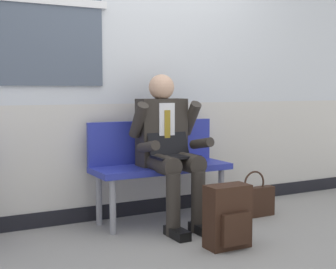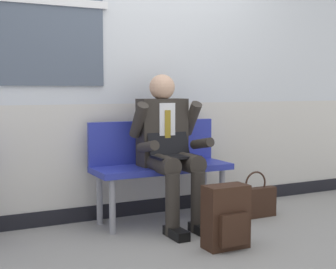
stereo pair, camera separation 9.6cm
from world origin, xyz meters
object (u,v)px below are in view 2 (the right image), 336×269
(bench_with_person, at_px, (159,161))
(handbag, at_px, (255,201))
(person_seated, at_px, (169,146))
(backpack, at_px, (226,218))

(bench_with_person, relative_size, handbag, 2.85)
(person_seated, bearing_deg, backpack, -82.55)
(person_seated, xyz_separation_m, backpack, (0.09, -0.70, -0.44))
(backpack, xyz_separation_m, handbag, (0.68, 0.57, -0.07))
(person_seated, height_order, backpack, person_seated)
(bench_with_person, distance_m, person_seated, 0.24)
(handbag, bearing_deg, bench_with_person, 157.05)
(bench_with_person, xyz_separation_m, person_seated, (-0.00, -0.19, 0.15))
(bench_with_person, xyz_separation_m, backpack, (0.09, -0.89, -0.29))
(person_seated, xyz_separation_m, handbag, (0.77, -0.13, -0.51))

